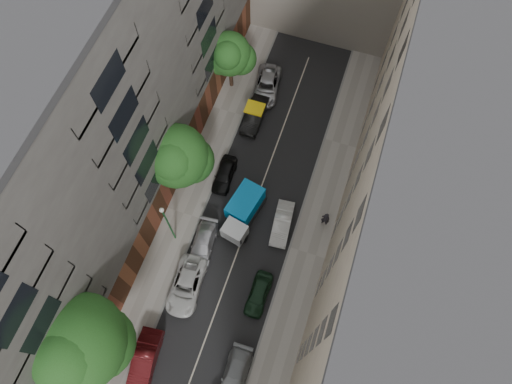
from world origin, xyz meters
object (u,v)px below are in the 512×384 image
at_px(car_left_5, 255,115).
at_px(tree_mid, 177,158).
at_px(tarp_truck, 242,212).
at_px(tree_near, 78,345).
at_px(car_left_4, 224,174).
at_px(lamp_post, 167,221).
at_px(car_right_2, 259,294).
at_px(car_left_2, 186,286).
at_px(tree_far, 230,56).
at_px(car_right_3, 282,223).
at_px(car_right_1, 235,376).
at_px(car_left_6, 267,86).
at_px(car_left_1, 145,360).
at_px(car_left_3, 203,244).
at_px(pedestrian, 325,219).

height_order(car_left_5, tree_mid, tree_mid).
bearing_deg(tarp_truck, tree_near, -100.64).
distance_m(car_left_4, lamp_post, 7.70).
bearing_deg(car_right_2, car_left_2, -167.90).
bearing_deg(tarp_truck, tree_far, 125.65).
distance_m(car_right_3, tree_near, 17.85).
height_order(car_right_1, tree_far, tree_far).
distance_m(car_right_2, car_right_3, 6.20).
relative_size(tarp_truck, car_right_2, 1.43).
bearing_deg(lamp_post, car_right_3, 25.56).
distance_m(car_right_1, car_right_2, 6.21).
relative_size(car_right_1, lamp_post, 0.70).
height_order(car_right_1, tree_near, tree_near).
relative_size(tree_far, lamp_post, 1.02).
bearing_deg(car_right_1, tree_near, -172.21).
bearing_deg(car_left_6, car_left_1, -99.48).
distance_m(car_left_6, car_right_2, 20.00).
height_order(car_left_2, car_right_1, car_left_2).
xyz_separation_m(car_left_3, tree_far, (-3.32, 16.09, 3.77)).
distance_m(car_left_3, car_left_4, 6.58).
distance_m(car_left_4, car_right_3, 6.74).
distance_m(tarp_truck, car_left_3, 4.18).
distance_m(car_left_3, car_left_6, 16.80).
relative_size(tree_near, tree_far, 1.60).
xyz_separation_m(tarp_truck, car_left_4, (-2.75, 3.06, -0.63)).
xyz_separation_m(car_left_4, tree_far, (-2.77, 9.53, 3.77)).
bearing_deg(car_right_1, tarp_truck, 105.03).
xyz_separation_m(car_left_1, lamp_post, (-1.70, 9.60, 3.30)).
bearing_deg(car_right_3, car_left_6, 107.66).
distance_m(car_right_3, tree_mid, 10.14).
relative_size(tree_near, pedestrian, 5.33).
bearing_deg(tree_near, car_right_3, 56.94).
bearing_deg(car_left_5, car_left_1, -92.29).
bearing_deg(car_left_2, car_left_5, 85.28).
xyz_separation_m(car_left_1, car_left_2, (0.80, 6.08, -0.06)).
height_order(car_left_1, pedestrian, pedestrian).
height_order(car_left_5, car_right_1, car_left_5).
distance_m(car_left_3, car_right_2, 6.09).
relative_size(car_left_4, tree_mid, 0.50).
bearing_deg(car_right_2, car_right_1, -87.53).
height_order(car_left_4, lamp_post, lamp_post).
bearing_deg(pedestrian, car_left_5, -41.08).
xyz_separation_m(car_left_1, car_left_3, (0.80, 9.68, -0.12)).
distance_m(car_left_1, car_left_6, 26.49).
relative_size(car_left_5, car_right_1, 1.00).
xyz_separation_m(car_left_3, car_left_5, (0.00, 13.20, 0.09)).
xyz_separation_m(car_left_2, car_left_6, (0.00, 20.40, 0.01)).
relative_size(car_left_4, car_left_6, 0.75).
bearing_deg(car_left_5, car_left_6, 89.72).
height_order(car_left_1, car_left_3, car_left_1).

